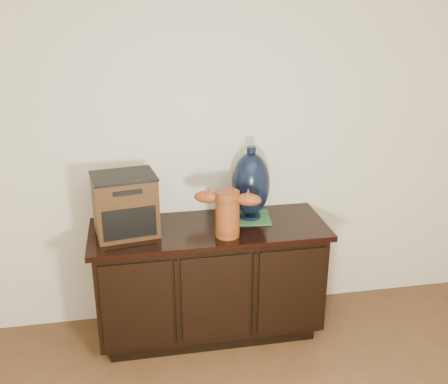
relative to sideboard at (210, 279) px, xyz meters
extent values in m
plane|color=#EDE7CC|center=(0.00, 0.27, 0.91)|extent=(4.50, 0.00, 4.50)
cube|color=black|center=(0.00, 0.00, -0.35)|extent=(1.29, 0.45, 0.08)
cube|color=black|center=(0.00, 0.00, 0.01)|extent=(1.40, 0.50, 0.64)
cube|color=black|center=(0.00, 0.00, 0.35)|extent=(1.46, 0.56, 0.03)
cube|color=black|center=(-0.47, -0.25, 0.01)|extent=(0.41, 0.01, 0.56)
cube|color=black|center=(0.00, -0.25, 0.01)|extent=(0.41, 0.01, 0.56)
cube|color=black|center=(0.47, -0.25, 0.01)|extent=(0.41, 0.01, 0.56)
cylinder|color=#91421A|center=(0.09, -0.14, 0.51)|extent=(0.18, 0.18, 0.28)
cylinder|color=#3D1B0B|center=(0.09, -0.14, 0.41)|extent=(0.19, 0.19, 0.03)
cylinder|color=#3D1B0B|center=(0.09, -0.14, 0.60)|extent=(0.19, 0.19, 0.03)
ellipsoid|color=#91421A|center=(-0.03, -0.10, 0.61)|extent=(0.17, 0.12, 0.07)
ellipsoid|color=#91421A|center=(0.20, -0.19, 0.61)|extent=(0.17, 0.12, 0.07)
cube|color=#3B230E|center=(-0.50, 0.01, 0.55)|extent=(0.39, 0.33, 0.35)
cube|color=black|center=(-0.48, -0.14, 0.49)|extent=(0.30, 0.05, 0.18)
cube|color=black|center=(-0.50, 0.01, 0.73)|extent=(0.41, 0.35, 0.01)
cube|color=#306B37|center=(0.28, 0.09, 0.37)|extent=(0.28, 0.28, 0.01)
cylinder|color=black|center=(0.28, 0.09, 0.39)|extent=(0.13, 0.13, 0.02)
ellipsoid|color=black|center=(0.28, 0.09, 0.60)|extent=(0.27, 0.27, 0.41)
cylinder|color=black|center=(0.28, 0.09, 0.82)|extent=(0.06, 0.06, 0.04)
cylinder|color=#500F0D|center=(0.17, 0.08, 0.45)|extent=(0.06, 0.06, 0.16)
cylinder|color=silver|center=(0.17, 0.08, 0.54)|extent=(0.06, 0.06, 0.03)
camera|label=1|loc=(-0.44, -2.91, 1.72)|focal=42.00mm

